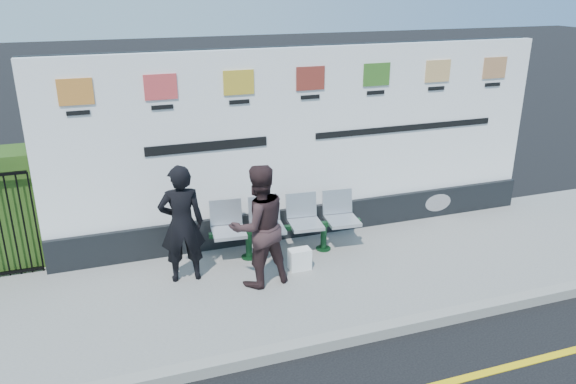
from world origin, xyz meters
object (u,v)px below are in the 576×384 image
object	(u,v)px
billboard	(307,157)
woman_right	(259,226)
bench	(287,239)
woman_left	(182,224)

from	to	relation	value
billboard	woman_right	world-z (taller)	billboard
billboard	bench	bearing A→B (deg)	-131.86
bench	woman_left	xyz separation A→B (m)	(-1.59, -0.27, 0.60)
bench	woman_right	world-z (taller)	woman_right
billboard	woman_right	distance (m)	1.85
billboard	woman_left	world-z (taller)	billboard
bench	woman_right	bearing A→B (deg)	-126.81
billboard	bench	distance (m)	1.35
billboard	woman_right	bearing A→B (deg)	-131.93
woman_left	woman_right	world-z (taller)	woman_right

